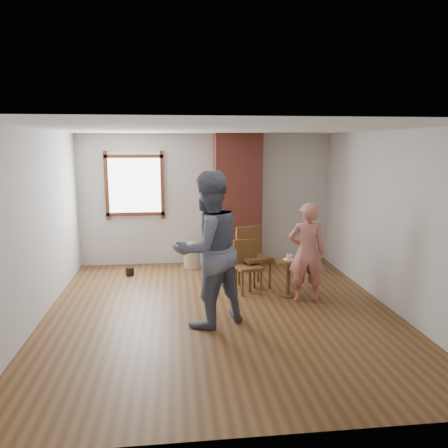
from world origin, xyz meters
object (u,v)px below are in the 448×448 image
Objects in this scene: dining_chair_right at (252,253)px; person_pink at (307,252)px; man at (208,250)px; dining_chair_left at (247,263)px; stoneware_crock at (193,255)px; side_table at (288,272)px.

person_pink reaches higher than dining_chair_right.
dining_chair_left is at bearing -149.69° from man.
dining_chair_left is 0.32m from dining_chair_right.
man is (0.08, -2.78, 0.79)m from stoneware_crock.
dining_chair_left is at bearing 152.52° from side_table.
man is 1.73m from person_pink.
dining_chair_right is at bearing -148.80° from man.
side_table is at bearing -70.19° from dining_chair_right.
side_table is at bearing -40.69° from person_pink.
man reaches higher than stoneware_crock.
dining_chair_left reaches higher than side_table.
side_table is (0.61, -0.32, -0.07)m from dining_chair_left.
man is (-1.35, -0.95, 0.63)m from side_table.
stoneware_crock is 0.32× the size of person_pink.
stoneware_crock is 1.60m from dining_chair_right.
person_pink is (1.65, -2.08, 0.52)m from stoneware_crock.
dining_chair_left is 0.84× the size of dining_chair_right.
man is at bearing -138.71° from dining_chair_right.
dining_chair_right is at bearing 54.75° from dining_chair_left.
dining_chair_right is (0.95, -1.24, 0.32)m from stoneware_crock.
dining_chair_right reaches higher than side_table.
dining_chair_left is 0.69m from side_table.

